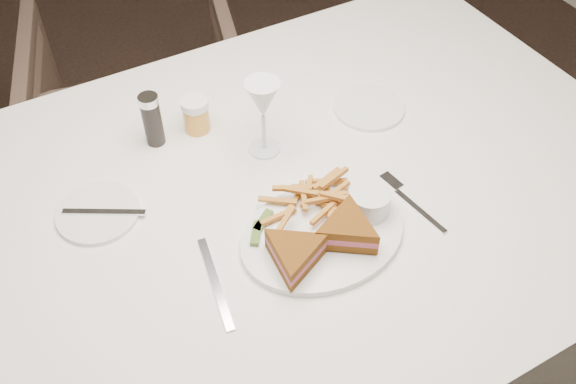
# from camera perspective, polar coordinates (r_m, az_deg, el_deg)

# --- Properties ---
(table) EXTENTS (1.61, 1.07, 0.75)m
(table) POSITION_cam_1_polar(r_m,az_deg,el_deg) (1.57, -0.89, -9.41)
(table) COLOR white
(table) RESTS_ON ground
(chair_far) EXTENTS (0.80, 0.77, 0.67)m
(chair_far) POSITION_cam_1_polar(r_m,az_deg,el_deg) (2.18, -12.91, 7.54)
(chair_far) COLOR #4B392E
(chair_far) RESTS_ON ground
(table_setting) EXTENTS (0.79, 0.63, 0.18)m
(table_setting) POSITION_cam_1_polar(r_m,az_deg,el_deg) (1.23, 0.51, -0.17)
(table_setting) COLOR white
(table_setting) RESTS_ON table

